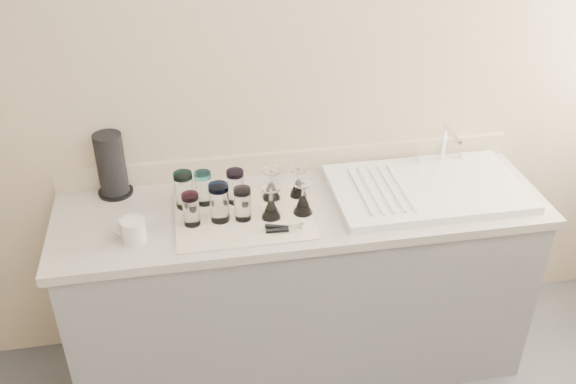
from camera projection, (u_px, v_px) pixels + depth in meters
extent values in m
cube|color=#C1AD8A|center=(290.00, 99.00, 2.76)|extent=(3.50, 0.04, 2.50)
cube|color=slate|center=(301.00, 290.00, 2.94)|extent=(2.00, 0.60, 0.86)
cube|color=#9C9388|center=(302.00, 208.00, 2.70)|extent=(2.06, 0.62, 0.04)
cube|color=white|center=(427.00, 189.00, 2.76)|extent=(0.82, 0.50, 0.03)
cylinder|color=silver|center=(444.00, 143.00, 2.90)|extent=(0.02, 0.02, 0.18)
cylinder|color=silver|center=(453.00, 135.00, 2.79)|extent=(0.02, 0.16, 0.02)
cylinder|color=silver|center=(421.00, 158.00, 2.92)|extent=(0.03, 0.03, 0.04)
cylinder|color=silver|center=(462.00, 154.00, 2.95)|extent=(0.03, 0.03, 0.04)
cube|color=white|center=(243.00, 216.00, 2.61)|extent=(0.55, 0.42, 0.01)
cylinder|color=white|center=(184.00, 192.00, 2.63)|extent=(0.07, 0.07, 0.14)
cylinder|color=#0F8290|center=(183.00, 176.00, 2.59)|extent=(0.08, 0.08, 0.02)
cylinder|color=white|center=(204.00, 190.00, 2.65)|extent=(0.07, 0.07, 0.13)
cylinder|color=#31B7D0|center=(202.00, 175.00, 2.62)|extent=(0.07, 0.07, 0.02)
cylinder|color=white|center=(236.00, 188.00, 2.66)|extent=(0.07, 0.07, 0.13)
cylinder|color=#6546B3|center=(235.00, 173.00, 2.62)|extent=(0.07, 0.07, 0.02)
cylinder|color=white|center=(191.00, 211.00, 2.53)|extent=(0.07, 0.07, 0.12)
cylinder|color=#DB2A86|center=(190.00, 197.00, 2.49)|extent=(0.07, 0.07, 0.02)
cylinder|color=white|center=(219.00, 205.00, 2.55)|extent=(0.08, 0.08, 0.14)
cylinder|color=blue|center=(218.00, 188.00, 2.50)|extent=(0.08, 0.08, 0.02)
cylinder|color=white|center=(243.00, 206.00, 2.56)|extent=(0.07, 0.07, 0.12)
cylinder|color=#937ECA|center=(242.00, 191.00, 2.52)|extent=(0.07, 0.07, 0.02)
cone|color=white|center=(271.00, 191.00, 2.70)|extent=(0.08, 0.08, 0.07)
cylinder|color=white|center=(271.00, 178.00, 2.67)|extent=(0.01, 0.01, 0.06)
cylinder|color=white|center=(271.00, 171.00, 2.65)|extent=(0.08, 0.08, 0.01)
cone|color=white|center=(298.00, 188.00, 2.72)|extent=(0.07, 0.07, 0.07)
cylinder|color=white|center=(298.00, 175.00, 2.69)|extent=(0.01, 0.01, 0.06)
cylinder|color=white|center=(298.00, 169.00, 2.67)|extent=(0.07, 0.07, 0.01)
cone|color=white|center=(271.00, 209.00, 2.58)|extent=(0.08, 0.08, 0.08)
cylinder|color=white|center=(271.00, 195.00, 2.54)|extent=(0.01, 0.01, 0.06)
cylinder|color=white|center=(271.00, 188.00, 2.52)|extent=(0.08, 0.08, 0.01)
cone|color=white|center=(303.00, 204.00, 2.61)|extent=(0.08, 0.08, 0.08)
cylinder|color=white|center=(303.00, 190.00, 2.57)|extent=(0.01, 0.01, 0.06)
cylinder|color=white|center=(303.00, 183.00, 2.55)|extent=(0.08, 0.08, 0.01)
cube|color=silver|center=(296.00, 228.00, 2.51)|extent=(0.06, 0.04, 0.02)
cylinder|color=black|center=(280.00, 230.00, 2.50)|extent=(0.12, 0.02, 0.02)
cylinder|color=black|center=(280.00, 227.00, 2.52)|extent=(0.12, 0.05, 0.02)
cylinder|color=silver|center=(134.00, 231.00, 2.45)|extent=(0.12, 0.12, 0.10)
torus|color=silver|center=(122.00, 229.00, 2.46)|extent=(0.07, 0.04, 0.07)
cylinder|color=black|center=(116.00, 192.00, 2.76)|extent=(0.15, 0.15, 0.01)
cylinder|color=black|center=(111.00, 163.00, 2.69)|extent=(0.12, 0.12, 0.27)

